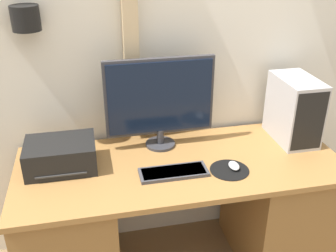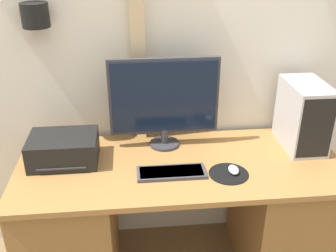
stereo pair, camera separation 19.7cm
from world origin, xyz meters
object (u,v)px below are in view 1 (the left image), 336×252
at_px(mouse, 234,166).
at_px(printer, 61,155).
at_px(monitor, 160,99).
at_px(keyboard, 174,172).
at_px(computer_tower, 294,110).

relative_size(mouse, printer, 0.24).
bearing_deg(monitor, mouse, -45.69).
relative_size(keyboard, mouse, 4.16).
bearing_deg(printer, keyboard, -18.33).
bearing_deg(monitor, computer_tower, -6.25).
bearing_deg(printer, computer_tower, 1.88).
distance_m(monitor, mouse, 0.53).
xyz_separation_m(keyboard, printer, (-0.55, 0.18, 0.06)).
xyz_separation_m(computer_tower, printer, (-1.31, -0.04, -0.11)).
xyz_separation_m(keyboard, mouse, (0.31, -0.02, 0.01)).
bearing_deg(keyboard, computer_tower, 16.54).
relative_size(monitor, mouse, 7.21).
xyz_separation_m(keyboard, computer_tower, (0.76, 0.23, 0.18)).
distance_m(mouse, printer, 0.89).
distance_m(keyboard, mouse, 0.32).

